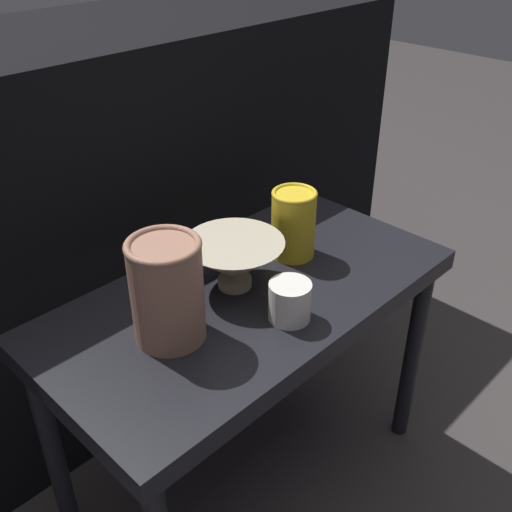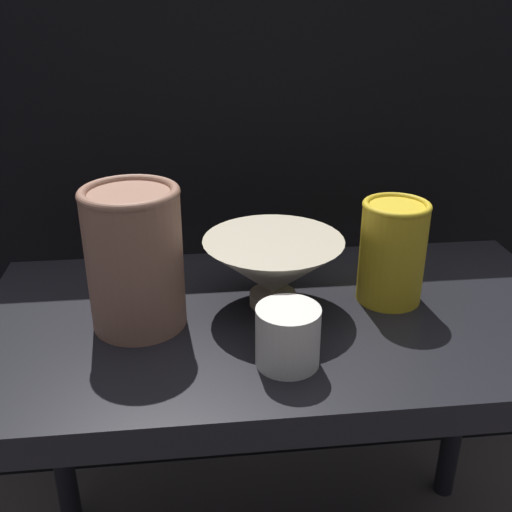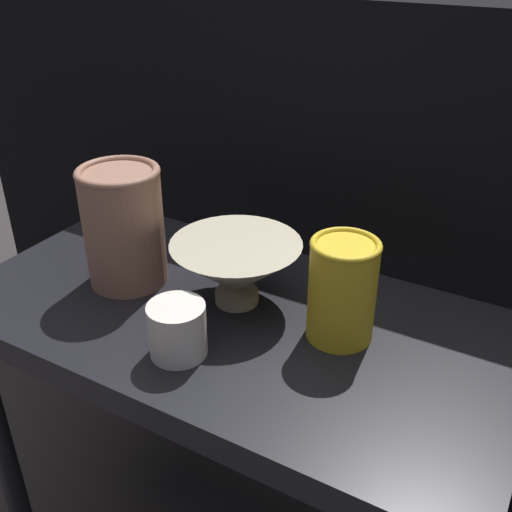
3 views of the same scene
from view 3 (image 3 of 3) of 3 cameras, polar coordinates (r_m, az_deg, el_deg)
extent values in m
cube|color=black|center=(0.84, -2.37, -6.52)|extent=(0.77, 0.40, 0.04)
cylinder|color=black|center=(1.11, -23.17, -15.82)|extent=(0.04, 0.04, 0.47)
cylinder|color=black|center=(1.27, -11.81, -7.43)|extent=(0.04, 0.04, 0.47)
cylinder|color=black|center=(1.05, 20.78, -18.62)|extent=(0.04, 0.04, 0.47)
cube|color=black|center=(1.29, 10.60, 4.12)|extent=(1.69, 0.50, 0.88)
cylinder|color=#B2A88E|center=(0.84, -1.84, -3.83)|extent=(0.06, 0.06, 0.02)
cone|color=#B2A88E|center=(0.82, -1.89, -1.12)|extent=(0.18, 0.18, 0.08)
cylinder|color=#996B56|center=(0.88, -12.40, 2.65)|extent=(0.11, 0.11, 0.17)
torus|color=#996B56|center=(0.85, -13.00, 7.82)|extent=(0.12, 0.12, 0.01)
cylinder|color=gold|center=(0.75, 8.20, -3.38)|extent=(0.09, 0.09, 0.13)
torus|color=gold|center=(0.72, 8.57, 1.07)|extent=(0.09, 0.09, 0.01)
cylinder|color=silver|center=(0.74, -7.50, -6.99)|extent=(0.07, 0.07, 0.07)
camera|label=1|loc=(1.00, -70.71, 20.47)|focal=42.00mm
camera|label=2|loc=(0.49, -68.46, 1.17)|focal=42.00mm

